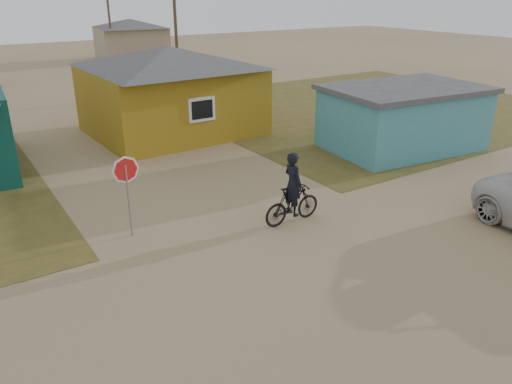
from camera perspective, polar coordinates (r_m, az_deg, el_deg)
ground at (r=11.64m, az=8.21°, el=-10.70°), size 120.00×120.00×0.00m
grass_ne at (r=29.54m, az=12.55°, el=9.55°), size 20.00×18.00×0.00m
house_yellow at (r=23.48m, az=-9.69°, el=11.52°), size 7.72×6.76×3.90m
shed_turquoise at (r=21.73m, az=16.42°, el=8.20°), size 6.71×4.93×2.60m
house_beige_east at (r=50.24m, az=-14.06°, el=16.69°), size 6.95×6.05×3.60m
utility_pole_near at (r=32.09m, az=-9.17°, el=18.25°), size 1.40×0.20×8.00m
utility_pole_far at (r=47.41m, az=-16.46°, el=18.93°), size 1.40×0.20×8.00m
stop_sign at (r=13.47m, az=-14.59°, el=1.60°), size 0.72×0.29×2.28m
cyclist at (r=14.19m, az=4.20°, el=-0.64°), size 1.88×0.68×2.11m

